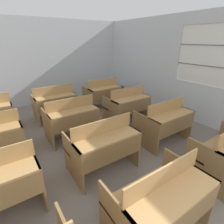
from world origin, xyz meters
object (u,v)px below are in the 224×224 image
bench_third_center (72,118)px  bench_third_right (127,105)px  bench_second_right (164,122)px  bench_front_center (160,200)px  bench_back_center (55,103)px  wastepaper_bin (121,92)px  bench_back_right (103,93)px  bench_second_center (103,145)px

bench_third_center → bench_third_right: (1.57, -0.03, 0.00)m
bench_second_right → bench_third_right: 1.25m
bench_front_center → bench_back_center: 3.82m
bench_back_center → bench_second_right: bearing=-58.3°
bench_front_center → bench_third_center: (0.02, 2.58, 0.00)m
wastepaper_bin → bench_third_right: bearing=-122.6°
bench_front_center → bench_back_right: size_ratio=1.00×
bench_second_center → bench_third_center: size_ratio=1.00×
bench_third_center → bench_back_center: 1.24m
bench_third_center → bench_back_center: same height
bench_second_right → bench_back_center: (-1.56, 2.52, 0.00)m
bench_third_right → bench_back_right: 1.27m
bench_back_center → wastepaper_bin: 2.83m
bench_second_center → bench_front_center: bearing=-91.5°
bench_front_center → bench_second_center: (0.03, 1.26, 0.00)m
bench_third_center → bench_back_center: bearing=89.3°
bench_front_center → bench_third_right: 3.00m
bench_second_center → wastepaper_bin: size_ratio=2.80×
bench_front_center → bench_third_center: 2.58m
bench_back_right → bench_third_right: bearing=-90.3°
bench_second_center → bench_second_right: 1.56m
bench_back_right → wastepaper_bin: bearing=26.6°
bench_third_right → wastepaper_bin: size_ratio=2.80×
bench_front_center → bench_third_right: bearing=58.1°
bench_third_right → bench_back_right: bearing=89.7°
bench_third_right → bench_third_center: bearing=179.0°
bench_third_center → bench_third_right: 1.57m
bench_second_right → bench_back_right: (0.00, 2.53, 0.00)m
bench_front_center → bench_second_right: (1.59, 1.30, 0.00)m
bench_front_center → wastepaper_bin: (2.78, 4.42, -0.28)m
bench_back_center → bench_third_center: bearing=-90.7°
bench_second_right → bench_back_center: 2.96m
bench_front_center → bench_back_right: bearing=67.4°
wastepaper_bin → bench_second_center: bearing=-131.1°
bench_third_center → bench_back_right: (1.58, 1.25, 0.00)m
wastepaper_bin → bench_front_center: bearing=-122.2°
wastepaper_bin → bench_second_right: bearing=-110.9°
bench_second_center → bench_third_right: 2.02m
bench_third_right → bench_front_center: bearing=-121.9°
bench_third_right → bench_back_center: size_ratio=1.00×
bench_back_center → bench_back_right: same height
bench_second_center → bench_back_right: same height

